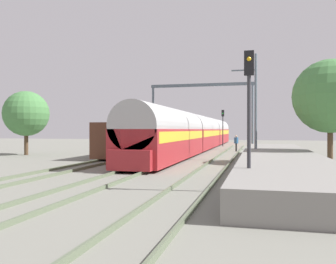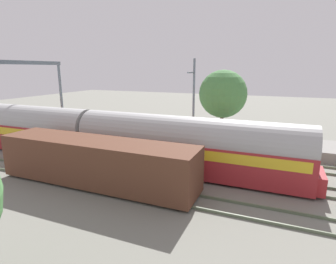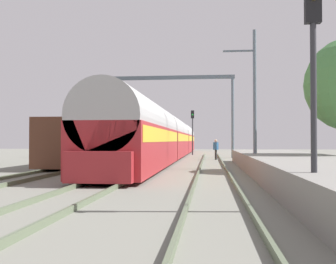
{
  "view_description": "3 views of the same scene",
  "coord_description": "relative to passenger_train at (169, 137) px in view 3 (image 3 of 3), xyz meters",
  "views": [
    {
      "loc": [
        6.5,
        -20.67,
        2.33
      ],
      "look_at": [
        0.0,
        5.37,
        2.14
      ],
      "focal_mm": 38.14,
      "sensor_mm": 36.0,
      "label": 1
    },
    {
      "loc": [
        -17.19,
        -0.53,
        7.14
      ],
      "look_at": [
        0.69,
        6.9,
        2.62
      ],
      "focal_mm": 29.18,
      "sensor_mm": 36.0,
      "label": 2
    },
    {
      "loc": [
        3.83,
        -16.72,
        1.63
      ],
      "look_at": [
        0.0,
        20.57,
        2.43
      ],
      "focal_mm": 43.28,
      "sensor_mm": 36.0,
      "label": 3
    }
  ],
  "objects": [
    {
      "name": "ground",
      "position": [
        0.0,
        -21.56,
        -1.97
      ],
      "size": [
        120.0,
        120.0,
        0.0
      ],
      "primitive_type": "plane",
      "color": "slate"
    },
    {
      "name": "track_far_west",
      "position": [
        -4.02,
        -21.56,
        -1.89
      ],
      "size": [
        1.52,
        60.0,
        0.16
      ],
      "color": "#5A654D",
      "rests_on": "ground"
    },
    {
      "name": "track_west",
      "position": [
        0.0,
        -21.56,
        -1.89
      ],
      "size": [
        1.52,
        60.0,
        0.16
      ],
      "color": "#5A654D",
      "rests_on": "ground"
    },
    {
      "name": "track_east",
      "position": [
        4.02,
        -21.56,
        -1.89
      ],
      "size": [
        1.52,
        60.0,
        0.16
      ],
      "color": "#5A654D",
      "rests_on": "ground"
    },
    {
      "name": "platform",
      "position": [
        7.84,
        -19.56,
        -1.52
      ],
      "size": [
        4.4,
        28.0,
        0.9
      ],
      "color": "gray",
      "rests_on": "ground"
    },
    {
      "name": "passenger_train",
      "position": [
        0.0,
        0.0,
        0.0
      ],
      "size": [
        2.93,
        49.2,
        3.82
      ],
      "color": "maroon",
      "rests_on": "ground"
    },
    {
      "name": "freight_car",
      "position": [
        -4.02,
        -11.8,
        -0.5
      ],
      "size": [
        2.8,
        13.0,
        2.7
      ],
      "color": "#563323",
      "rests_on": "ground"
    },
    {
      "name": "person_crossing",
      "position": [
        4.37,
        -3.62,
        -0.94
      ],
      "size": [
        0.46,
        0.45,
        1.73
      ],
      "rotation": [
        0.0,
        0.0,
        2.39
      ],
      "color": "#272727",
      "rests_on": "ground"
    },
    {
      "name": "railway_signal_near",
      "position": [
        6.22,
        -28.72,
        1.37
      ],
      "size": [
        0.36,
        0.3,
        5.24
      ],
      "color": "#2D2D33",
      "rests_on": "ground"
    },
    {
      "name": "railway_signal_far",
      "position": [
        1.92,
        7.56,
        1.26
      ],
      "size": [
        0.36,
        0.3,
        5.05
      ],
      "color": "#2D2D33",
      "rests_on": "ground"
    },
    {
      "name": "catenary_gantry",
      "position": [
        0.0,
        0.27,
        3.65
      ],
      "size": [
        12.44,
        0.28,
        7.86
      ],
      "color": "slate",
      "rests_on": "ground"
    },
    {
      "name": "catenary_pole_east_mid",
      "position": [
        6.37,
        -14.78,
        2.18
      ],
      "size": [
        1.9,
        0.2,
        8.0
      ],
      "color": "slate",
      "rests_on": "ground"
    }
  ]
}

